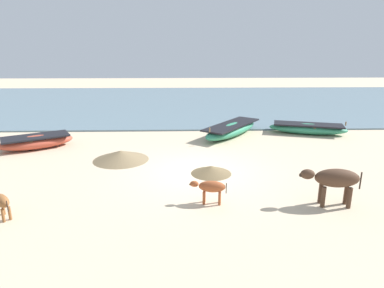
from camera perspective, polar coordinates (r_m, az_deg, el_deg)
ground at (r=11.69m, az=0.97°, el=-4.75°), size 80.00×80.00×0.00m
sea_water at (r=27.23m, az=-0.56°, el=7.35°), size 60.00×20.00×0.08m
fishing_boat_0 at (r=16.61m, az=6.88°, el=2.58°), size 3.66×4.33×0.79m
fishing_boat_1 at (r=17.80m, az=19.43°, el=2.58°), size 3.98×2.10×0.73m
fishing_boat_3 at (r=15.79m, az=-25.40°, el=0.39°), size 3.22×2.52×0.77m
cow_adult_dark at (r=9.74m, az=23.48°, el=-5.66°), size 1.65×0.60×1.07m
calf_near_rust at (r=9.18m, az=3.25°, el=-7.51°), size 1.04×0.40×0.67m
calf_far_brown at (r=9.71m, az=-30.23°, el=-8.55°), size 0.85×0.81×0.65m
debris_pile_0 at (r=13.10m, az=-12.25°, el=-1.93°), size 2.81×2.81×0.38m
debris_pile_1 at (r=11.46m, az=3.34°, el=-4.47°), size 1.79×1.79×0.28m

